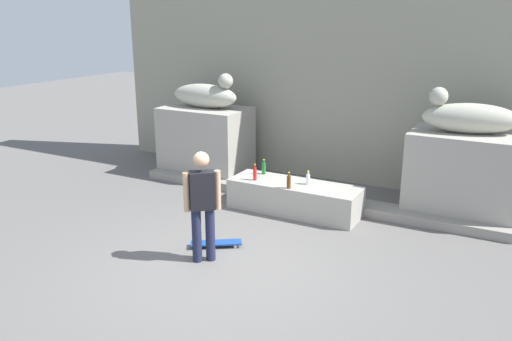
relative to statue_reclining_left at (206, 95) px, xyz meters
name	(u,v)px	position (x,y,z in m)	size (l,w,h in m)	color
ground_plane	(226,264)	(2.69, -3.62, -1.82)	(40.00, 40.00, 0.00)	#605E5B
facade_wall	(345,60)	(2.69, 1.27, 0.76)	(11.09, 0.60, 5.18)	#999784
pedestal_left	(206,142)	(-0.04, 0.00, -1.05)	(1.90, 1.21, 1.54)	#A39E93
pedestal_right	(463,176)	(5.42, 0.00, -1.05)	(1.90, 1.21, 1.54)	#A39E93
statue_reclining_left	(206,95)	(0.00, 0.00, 0.00)	(1.61, 0.59, 0.78)	#B1B29F
statue_reclining_right	(468,117)	(5.39, -0.01, 0.00)	(1.68, 0.89, 0.78)	#B1B29F
ledge_block	(294,197)	(2.69, -1.20, -1.55)	(2.43, 0.81, 0.55)	#A39E93
skater	(202,202)	(2.34, -3.67, -0.90)	(0.43, 0.39, 1.67)	#1E233F
skateboard	(216,243)	(2.25, -3.19, -1.76)	(0.78, 0.61, 0.08)	navy
bottle_green	(264,168)	(1.93, -0.95, -1.15)	(0.08, 0.08, 0.29)	#1E722D
bottle_brown	(289,182)	(2.72, -1.51, -1.15)	(0.07, 0.07, 0.30)	#593314
bottle_red	(255,173)	(1.96, -1.38, -1.14)	(0.07, 0.07, 0.31)	red
bottle_clear	(308,179)	(2.93, -1.14, -1.17)	(0.07, 0.07, 0.26)	silver
stair_step	(306,198)	(2.69, -0.63, -1.74)	(7.36, 0.50, 0.17)	gray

